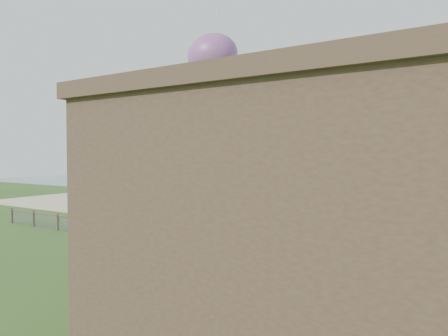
# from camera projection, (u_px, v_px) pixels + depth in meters

# --- Properties ---
(ground) EXTENTS (160.00, 160.00, 0.00)m
(ground) POSITION_uv_depth(u_px,v_px,m) (106.00, 279.00, 18.01)
(ground) COLOR #2C521C
(ground) RESTS_ON ground
(sand_beach) EXTENTS (72.00, 20.00, 0.02)m
(sand_beach) POSITION_uv_depth(u_px,v_px,m) (293.00, 216.00, 36.63)
(sand_beach) COLOR tan
(sand_beach) RESTS_ON ground
(ocean) EXTENTS (160.00, 68.00, 0.02)m
(ocean) POSITION_uv_depth(u_px,v_px,m) (385.00, 185.00, 73.85)
(ocean) COLOR slate
(ocean) RESTS_ON ground
(chainlink_fence) EXTENTS (36.20, 0.20, 1.25)m
(chainlink_fence) POSITION_uv_depth(u_px,v_px,m) (187.00, 242.00, 23.07)
(chainlink_fence) COLOR #493E29
(chainlink_fence) RESTS_ON ground
(motel) EXTENTS (15.00, 10.00, 7.00)m
(motel) POSITION_uv_depth(u_px,v_px,m) (426.00, 239.00, 10.13)
(motel) COLOR #483126
(motel) RESTS_ON ground
(motel_deck) EXTENTS (15.00, 2.00, 0.50)m
(motel_deck) POSITION_uv_depth(u_px,v_px,m) (441.00, 295.00, 15.32)
(motel_deck) COLOR brown
(motel_deck) RESTS_ON ground
(picnic_table) EXTENTS (2.13, 1.75, 0.81)m
(picnic_table) POSITION_uv_depth(u_px,v_px,m) (229.00, 277.00, 17.03)
(picnic_table) COLOR brown
(picnic_table) RESTS_ON ground
(octopus_kite) EXTENTS (3.82, 2.72, 7.77)m
(octopus_kite) POSITION_uv_depth(u_px,v_px,m) (212.00, 83.00, 29.12)
(octopus_kite) COLOR orange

